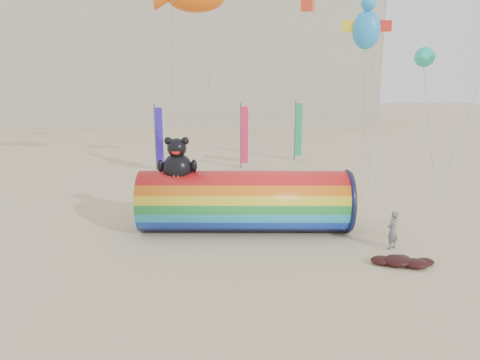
{
  "coord_description": "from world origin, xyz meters",
  "views": [
    {
      "loc": [
        0.6,
        -21.46,
        8.1
      ],
      "look_at": [
        0.5,
        1.5,
        2.4
      ],
      "focal_mm": 35.0,
      "sensor_mm": 36.0,
      "label": 1
    }
  ],
  "objects_px": {
    "windsock_assembly": "(244,200)",
    "kite_handler": "(393,230)",
    "hotel_building": "(152,48)",
    "fabric_bundle": "(402,261)"
  },
  "relations": [
    {
      "from": "hotel_building",
      "to": "kite_handler",
      "type": "bearing_deg",
      "value": -67.89
    },
    {
      "from": "windsock_assembly",
      "to": "kite_handler",
      "type": "relative_size",
      "value": 5.88
    },
    {
      "from": "kite_handler",
      "to": "fabric_bundle",
      "type": "xyz_separation_m",
      "value": [
        -0.12,
        -1.78,
        -0.71
      ]
    },
    {
      "from": "hotel_building",
      "to": "windsock_assembly",
      "type": "distance_m",
      "value": 47.76
    },
    {
      "from": "hotel_building",
      "to": "fabric_bundle",
      "type": "bearing_deg",
      "value": -68.74
    },
    {
      "from": "kite_handler",
      "to": "fabric_bundle",
      "type": "bearing_deg",
      "value": 45.56
    },
    {
      "from": "windsock_assembly",
      "to": "kite_handler",
      "type": "xyz_separation_m",
      "value": [
        6.63,
        -2.43,
        -0.71
      ]
    },
    {
      "from": "kite_handler",
      "to": "windsock_assembly",
      "type": "bearing_deg",
      "value": -60.67
    },
    {
      "from": "hotel_building",
      "to": "kite_handler",
      "type": "xyz_separation_m",
      "value": [
        19.35,
        -47.63,
        -9.43
      ]
    },
    {
      "from": "hotel_building",
      "to": "windsock_assembly",
      "type": "bearing_deg",
      "value": -74.29
    }
  ]
}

